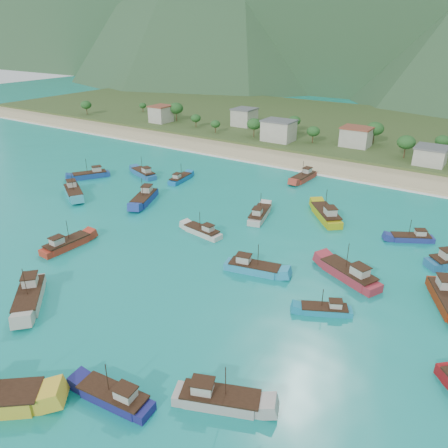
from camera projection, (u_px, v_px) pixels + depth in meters
The scene contains 24 objects.
ground at pixel (194, 282), 75.97m from camera, with size 600.00×600.00×0.00m, color #0C8881.
beach at pixel (346, 169), 136.11m from camera, with size 400.00×18.00×1.20m, color beige.
land at pixel (395, 133), 182.55m from camera, with size 400.00×110.00×2.40m, color #385123.
surf_line at pixel (335, 177), 128.88m from camera, with size 400.00×2.50×0.08m, color white.
village at pixel (382, 142), 148.93m from camera, with size 216.14×27.21×7.20m.
vegetation at pixel (367, 138), 153.13m from camera, with size 278.31×24.98×8.48m.
boat_0 at pixel (180, 179), 125.58m from camera, with size 3.83×9.45×5.43m.
boat_1 at pixel (326, 215), 100.79m from camera, with size 10.76×11.76×7.29m.
boat_3 at pixel (144, 199), 110.59m from camera, with size 7.80×12.31×7.02m.
boat_5 at pixel (325, 310), 67.74m from camera, with size 8.15×5.72×4.70m.
boat_7 at pixel (219, 400), 51.20m from camera, with size 10.87×6.77×6.19m.
boat_9 at pixel (411, 238), 90.60m from camera, with size 8.83×6.44×5.12m.
boat_10 at pixel (144, 174), 129.65m from camera, with size 10.94×6.47×6.21m.
boat_13 at pixel (202, 232), 93.30m from camera, with size 9.53×4.07×5.45m.
boat_14 at pixel (253, 268), 79.03m from camera, with size 10.73×5.22×6.10m.
boat_17 at pixel (66, 245), 87.61m from camera, with size 3.61×10.50×6.11m.
boat_20 at pixel (74, 193), 114.60m from camera, with size 11.87×9.04×6.95m.
boat_21 at pixel (304, 177), 126.37m from camera, with size 3.87×10.86×6.30m.
boat_24 at pixel (349, 275), 76.71m from camera, with size 12.23×8.30×7.02m.
boat_26 at pixel (30, 297), 70.35m from camera, with size 11.07×10.72×7.03m.
boat_28 at pixel (91, 175), 128.39m from camera, with size 8.24×10.65×6.26m.
boat_29 at pixel (115, 398), 51.57m from camera, with size 10.09×3.89×5.82m.
boat_30 at pixel (448, 300), 69.66m from camera, with size 8.33×12.29×7.06m.
boat_32 at pixel (259, 215), 101.37m from camera, with size 5.62×10.96×6.22m.
Camera 1 is at (40.05, -51.42, 40.68)m, focal length 35.00 mm.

